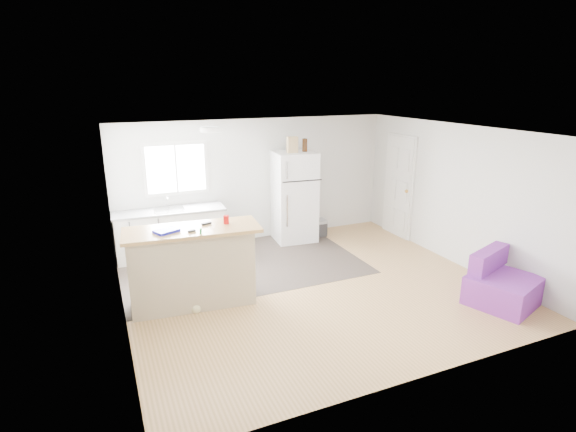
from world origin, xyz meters
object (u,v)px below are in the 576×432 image
object	(u,v)px
bottle_left	(305,145)
cooler	(315,228)
kitchen_cabinets	(171,232)
blue_tray	(166,231)
red_cup	(226,220)
cardboard_box	(292,145)
refrigerator	(294,197)
bottle_right	(304,145)
peninsula	(192,266)
mop	(197,296)
purple_seat	(501,285)
cleaner_jug	(216,299)

from	to	relation	value
bottle_left	cooler	bearing A→B (deg)	13.70
kitchen_cabinets	blue_tray	xyz separation A→B (m)	(-0.35, -2.06, 0.71)
blue_tray	red_cup	bearing A→B (deg)	3.10
red_cup	cardboard_box	xyz separation A→B (m)	(1.85, 1.87, 0.73)
refrigerator	bottle_right	world-z (taller)	bottle_right
peninsula	bottle_right	size ratio (longest dim) A/B	7.64
mop	bottle_right	xyz separation A→B (m)	(2.64, 2.15, 1.67)
refrigerator	bottle_right	distance (m)	1.03
peninsula	refrigerator	xyz separation A→B (m)	(2.45, 1.95, 0.31)
purple_seat	blue_tray	bearing A→B (deg)	139.44
kitchen_cabinets	cleaner_jug	size ratio (longest dim) A/B	6.72
bottle_right	purple_seat	bearing A→B (deg)	-68.60
kitchen_cabinets	red_cup	xyz separation A→B (m)	(0.49, -2.02, 0.75)
cooler	red_cup	size ratio (longest dim) A/B	3.80
refrigerator	bottle_left	size ratio (longest dim) A/B	7.11
cooler	blue_tray	xyz separation A→B (m)	(-3.26, -2.00, 0.99)
cleaner_jug	bottle_left	distance (m)	3.67
peninsula	refrigerator	world-z (taller)	refrigerator
peninsula	cardboard_box	distance (m)	3.32
purple_seat	cleaner_jug	size ratio (longest dim) A/B	3.76
purple_seat	bottle_right	bearing A→B (deg)	91.85
red_cup	blue_tray	distance (m)	0.84
refrigerator	cleaner_jug	distance (m)	3.19
cleaner_jug	blue_tray	distance (m)	1.20
cardboard_box	bottle_left	world-z (taller)	cardboard_box
cleaner_jug	cardboard_box	distance (m)	3.50
cooler	bottle_right	world-z (taller)	bottle_right
kitchen_cabinets	cleaner_jug	xyz separation A→B (m)	(0.22, -2.27, -0.32)
refrigerator	red_cup	world-z (taller)	refrigerator
red_cup	bottle_right	xyz separation A→B (m)	(2.12, 1.90, 0.70)
purple_seat	red_cup	size ratio (longest dim) A/B	9.25
cooler	red_cup	xyz separation A→B (m)	(-2.42, -1.95, 1.03)
cardboard_box	bottle_left	xyz separation A→B (m)	(0.28, 0.02, -0.03)
red_cup	blue_tray	size ratio (longest dim) A/B	0.40
cardboard_box	bottle_left	size ratio (longest dim) A/B	1.20
refrigerator	mop	xyz separation A→B (m)	(-2.45, -2.19, -0.66)
peninsula	bottle_left	size ratio (longest dim) A/B	7.64
kitchen_cabinets	cardboard_box	size ratio (longest dim) A/B	6.61
bottle_right	cardboard_box	bearing A→B (deg)	-171.95
cleaner_jug	red_cup	bearing A→B (deg)	31.23
peninsula	kitchen_cabinets	bearing A→B (deg)	94.41
blue_tray	cardboard_box	bearing A→B (deg)	35.37
cooler	mop	xyz separation A→B (m)	(-2.94, -2.20, 0.06)
refrigerator	cardboard_box	size ratio (longest dim) A/B	5.92
cleaner_jug	blue_tray	bearing A→B (deg)	147.88
bottle_left	bottle_right	bearing A→B (deg)	138.84
red_cup	bottle_left	distance (m)	2.93
blue_tray	bottle_right	bearing A→B (deg)	33.39
kitchen_cabinets	cleaner_jug	world-z (taller)	kitchen_cabinets
bottle_left	refrigerator	bearing A→B (deg)	166.14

